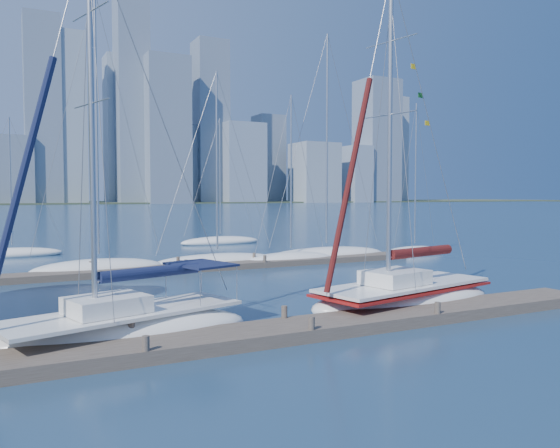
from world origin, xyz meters
name	(u,v)px	position (x,y,z in m)	size (l,w,h in m)	color
ground	(297,336)	(0.00, 0.00, 0.00)	(700.00, 700.00, 0.00)	navy
near_dock	(297,330)	(0.00, 0.00, 0.20)	(26.00, 2.00, 0.40)	#463D33
far_dock	(198,267)	(2.00, 16.00, 0.18)	(30.00, 1.80, 0.36)	#463D33
far_shore	(22,204)	(0.00, 320.00, 0.00)	(800.00, 100.00, 1.50)	#38472D
sailboat_navy	(124,308)	(-5.02, 1.86, 1.03)	(8.30, 4.70, 12.74)	white
sailboat_maroon	(404,282)	(5.84, 1.87, 1.04)	(8.81, 4.38, 13.46)	white
bg_boat_1	(99,268)	(-3.46, 17.40, 0.32)	(7.82, 3.83, 16.34)	white
bg_boat_2	(218,261)	(3.81, 17.61, 0.26)	(8.82, 4.02, 12.58)	white
bg_boat_3	(291,259)	(8.62, 16.69, 0.25)	(6.77, 4.04, 11.35)	white
bg_boat_4	(326,255)	(11.89, 17.54, 0.30)	(9.77, 3.59, 15.97)	white
bg_boat_5	(415,251)	(19.38, 17.03, 0.24)	(5.80, 3.41, 11.63)	white
bg_boat_6	(12,254)	(-7.82, 29.08, 0.22)	(7.12, 3.06, 10.42)	white
bg_boat_7	(220,241)	(9.43, 32.09, 0.24)	(7.80, 3.53, 11.80)	white
skyline	(63,132)	(19.60, 290.85, 37.51)	(504.72, 51.31, 123.79)	#8598AC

